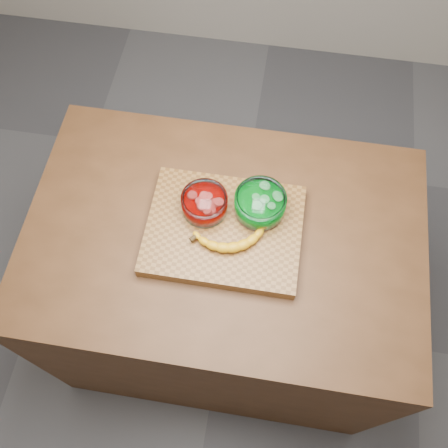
# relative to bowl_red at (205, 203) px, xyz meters

# --- Properties ---
(ground) EXTENTS (3.50, 3.50, 0.00)m
(ground) POSITION_rel_bowl_red_xyz_m (0.07, -0.05, -0.97)
(ground) COLOR #515155
(ground) RESTS_ON ground
(room_shell) EXTENTS (3.52, 3.52, 2.71)m
(room_shell) POSITION_rel_bowl_red_xyz_m (0.07, -0.05, 0.71)
(room_shell) COLOR beige
(room_shell) RESTS_ON ground
(counter) EXTENTS (1.20, 0.80, 0.90)m
(counter) POSITION_rel_bowl_red_xyz_m (0.07, -0.05, -0.52)
(counter) COLOR #4A2B16
(counter) RESTS_ON ground
(cutting_board) EXTENTS (0.45, 0.35, 0.04)m
(cutting_board) POSITION_rel_bowl_red_xyz_m (0.07, -0.05, -0.05)
(cutting_board) COLOR brown
(cutting_board) RESTS_ON counter
(bowl_red) EXTENTS (0.13, 0.13, 0.06)m
(bowl_red) POSITION_rel_bowl_red_xyz_m (0.00, 0.00, 0.00)
(bowl_red) COLOR white
(bowl_red) RESTS_ON cutting_board
(bowl_green) EXTENTS (0.15, 0.15, 0.07)m
(bowl_green) POSITION_rel_bowl_red_xyz_m (0.16, 0.02, 0.00)
(bowl_green) COLOR white
(bowl_green) RESTS_ON cutting_board
(banana) EXTENTS (0.24, 0.14, 0.03)m
(banana) POSITION_rel_bowl_red_xyz_m (0.09, -0.08, -0.01)
(banana) COLOR #CF9512
(banana) RESTS_ON cutting_board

